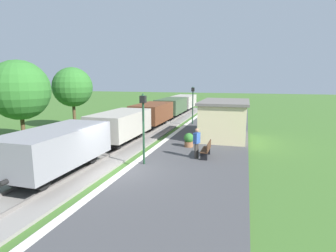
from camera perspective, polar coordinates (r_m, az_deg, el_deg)
name	(u,v)px	position (r m, az deg, el deg)	size (l,w,h in m)	color
ground_plane	(118,174)	(13.67, -10.60, -10.04)	(160.00, 160.00, 0.00)	#3D6628
platform_slab	(181,178)	(12.58, 2.77, -11.07)	(6.00, 60.00, 0.25)	#424244
platform_edge_stripe	(125,170)	(13.41, -9.09, -9.23)	(0.36, 60.00, 0.01)	silver
track_ballast	(76,169)	(14.84, -19.01, -8.55)	(3.80, 60.00, 0.12)	gray
rail_near	(88,167)	(14.41, -16.67, -8.44)	(0.07, 60.00, 0.14)	slate
rail_far	(64,165)	(15.22, -21.27, -7.72)	(0.07, 60.00, 0.14)	slate
freight_train	(152,114)	(24.96, -3.36, 2.50)	(2.50, 32.60, 2.12)	gray
station_hut	(224,119)	(20.78, 11.91, 1.50)	(3.50, 5.80, 2.78)	beige
bench_near_hut	(207,149)	(15.36, 8.25, -4.91)	(0.42, 1.50, 0.91)	#422819
bench_down_platform	(222,122)	(25.30, 11.50, 0.87)	(0.42, 1.50, 0.91)	#422819
person_waiting	(197,142)	(15.00, 6.11, -3.40)	(0.37, 0.44, 1.71)	#38332D
potted_planter	(189,140)	(17.58, 4.43, -2.92)	(0.64, 0.64, 0.92)	brown
lamp_post_near	(143,116)	(13.67, -5.28, 2.21)	(0.28, 0.28, 3.70)	#193823
lamp_post_far	(193,98)	(26.31, 5.31, 5.93)	(0.28, 0.28, 3.70)	#193823
tree_trackside_mid	(19,90)	(21.63, -29.04, 6.68)	(4.19, 4.19, 5.96)	#4C3823
tree_trackside_far	(73,87)	(26.29, -19.63, 7.78)	(3.59, 3.59, 5.70)	#4C3823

